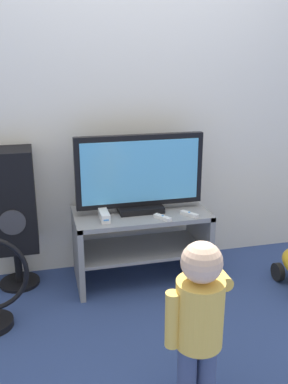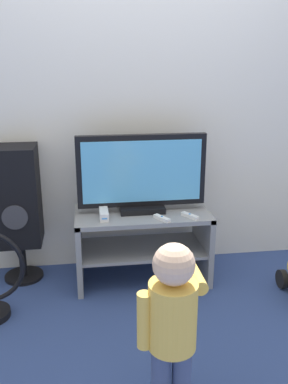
% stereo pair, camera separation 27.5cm
% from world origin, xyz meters
% --- Properties ---
extents(ground_plane, '(16.00, 16.00, 0.00)m').
position_xyz_m(ground_plane, '(0.00, 0.00, 0.00)').
color(ground_plane, navy).
extents(wall_back, '(10.00, 0.06, 2.60)m').
position_xyz_m(wall_back, '(0.00, 0.54, 1.30)').
color(wall_back, silver).
rests_on(wall_back, ground_plane).
extents(tv_stand, '(0.90, 0.46, 0.50)m').
position_xyz_m(tv_stand, '(0.00, 0.23, 0.32)').
color(tv_stand, gray).
rests_on(tv_stand, ground_plane).
extents(television, '(0.86, 0.20, 0.52)m').
position_xyz_m(television, '(0.00, 0.25, 0.76)').
color(television, black).
rests_on(television, tv_stand).
extents(game_console, '(0.06, 0.17, 0.05)m').
position_xyz_m(game_console, '(-0.26, 0.15, 0.53)').
color(game_console, white).
rests_on(game_console, tv_stand).
extents(remote_primary, '(0.10, 0.13, 0.03)m').
position_xyz_m(remote_primary, '(0.29, 0.08, 0.51)').
color(remote_primary, white).
rests_on(remote_primary, tv_stand).
extents(remote_secondary, '(0.10, 0.13, 0.03)m').
position_xyz_m(remote_secondary, '(0.10, 0.06, 0.51)').
color(remote_secondary, white).
rests_on(remote_secondary, tv_stand).
extents(child, '(0.31, 0.46, 0.80)m').
position_xyz_m(child, '(-0.03, -0.95, 0.47)').
color(child, '#3F4C72').
rests_on(child, ground_plane).
extents(speaker_tower, '(0.30, 0.28, 0.95)m').
position_xyz_m(speaker_tower, '(-0.83, 0.35, 0.59)').
color(speaker_tower, black).
rests_on(speaker_tower, ground_plane).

